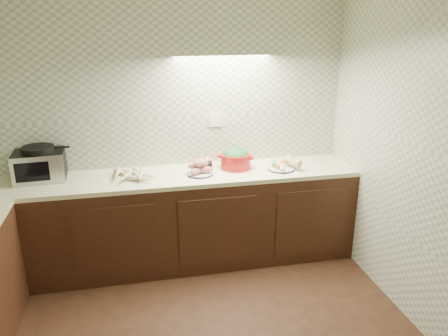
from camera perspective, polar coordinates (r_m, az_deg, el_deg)
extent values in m
cube|color=gray|center=(4.15, -8.56, 5.50)|extent=(3.60, 0.05, 2.60)
cube|color=beige|center=(4.22, -1.09, 6.22)|extent=(0.13, 0.01, 0.12)
cube|color=black|center=(4.18, -7.72, -7.04)|extent=(3.60, 0.60, 0.86)
cube|color=#FEFEC5|center=(4.01, -8.00, -1.25)|extent=(3.60, 0.60, 0.04)
cube|color=black|center=(4.16, -22.91, 0.30)|extent=(0.44, 0.34, 0.25)
cube|color=#AFB0B5|center=(4.01, -23.17, -0.42)|extent=(0.42, 0.03, 0.25)
cube|color=black|center=(4.01, -23.17, -0.42)|extent=(0.28, 0.02, 0.17)
cylinder|color=black|center=(4.12, -23.18, 2.29)|extent=(0.29, 0.29, 0.05)
cone|color=beige|center=(3.99, -11.35, -0.87)|extent=(0.08, 0.22, 0.05)
cone|color=beige|center=(4.00, -13.96, -0.94)|extent=(0.14, 0.22, 0.05)
cone|color=beige|center=(3.90, -10.74, -1.31)|extent=(0.24, 0.14, 0.05)
cone|color=beige|center=(4.07, -10.95, -0.42)|extent=(0.13, 0.25, 0.05)
cone|color=beige|center=(4.02, -12.97, -0.82)|extent=(0.16, 0.23, 0.05)
cone|color=beige|center=(3.95, -12.56, -1.18)|extent=(0.20, 0.21, 0.04)
cone|color=beige|center=(3.89, -14.06, -1.55)|extent=(0.08, 0.24, 0.05)
cone|color=beige|center=(3.97, -10.29, -0.83)|extent=(0.16, 0.19, 0.05)
cone|color=beige|center=(3.96, -10.56, -0.51)|extent=(0.09, 0.26, 0.06)
cone|color=beige|center=(3.99, -12.21, -0.49)|extent=(0.06, 0.24, 0.05)
cone|color=beige|center=(4.04, -14.13, -0.51)|extent=(0.05, 0.21, 0.04)
cone|color=beige|center=(3.88, -13.29, -1.30)|extent=(0.09, 0.25, 0.04)
cylinder|color=#121B3D|center=(3.99, -3.15, -0.78)|extent=(0.24, 0.24, 0.01)
cylinder|color=silver|center=(3.99, -3.15, -0.75)|extent=(0.23, 0.23, 0.02)
ellipsoid|color=#BA7162|center=(3.94, -3.72, -0.41)|extent=(0.15, 0.11, 0.06)
ellipsoid|color=#BA7162|center=(3.97, -2.42, -0.22)|extent=(0.15, 0.11, 0.06)
ellipsoid|color=#BA7162|center=(4.01, -3.44, -0.04)|extent=(0.15, 0.11, 0.06)
ellipsoid|color=#BA7162|center=(3.97, -3.79, 0.29)|extent=(0.15, 0.11, 0.06)
ellipsoid|color=#BA7162|center=(4.01, -2.94, 0.48)|extent=(0.15, 0.11, 0.06)
ellipsoid|color=#BA7162|center=(3.95, -3.12, 0.65)|extent=(0.15, 0.11, 0.06)
ellipsoid|color=#BA7162|center=(3.98, -3.06, 0.85)|extent=(0.15, 0.11, 0.06)
cylinder|color=black|center=(4.14, -2.72, 0.37)|extent=(0.17, 0.17, 0.06)
sphere|color=maroon|center=(4.12, -2.97, 1.11)|extent=(0.09, 0.09, 0.09)
sphere|color=silver|center=(4.15, -2.28, 1.03)|extent=(0.06, 0.06, 0.06)
cylinder|color=#AD1815|center=(4.14, 1.52, 0.95)|extent=(0.38, 0.38, 0.14)
cube|color=#AD1815|center=(4.16, -0.62, 1.61)|extent=(0.06, 0.07, 0.02)
cube|color=#AD1815|center=(4.10, 3.69, 1.33)|extent=(0.06, 0.07, 0.02)
ellipsoid|color=#2B6428|center=(4.12, 1.52, 1.70)|extent=(0.26, 0.26, 0.14)
cylinder|color=#121B3D|center=(4.15, 7.46, -0.12)|extent=(0.26, 0.26, 0.01)
cylinder|color=silver|center=(4.15, 7.46, -0.09)|extent=(0.24, 0.24, 0.02)
cone|color=orange|center=(4.15, 7.54, 0.23)|extent=(0.10, 0.14, 0.03)
cone|color=orange|center=(4.16, 7.33, 0.27)|extent=(0.12, 0.13, 0.03)
cone|color=orange|center=(4.15, 6.93, 0.26)|extent=(0.08, 0.15, 0.03)
cone|color=orange|center=(4.14, 6.88, 0.48)|extent=(0.11, 0.14, 0.03)
cylinder|color=white|center=(4.09, 7.58, 0.04)|extent=(0.09, 0.17, 0.04)
cylinder|color=#498336|center=(4.19, 6.56, 0.54)|extent=(0.07, 0.11, 0.04)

